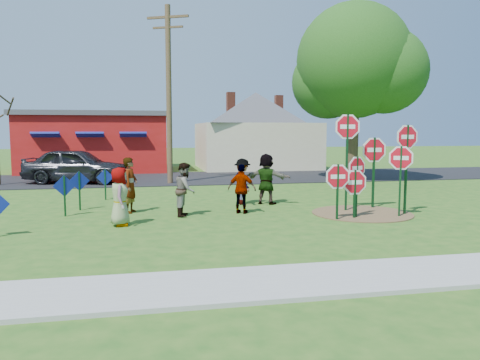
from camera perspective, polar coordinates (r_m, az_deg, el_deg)
The scene contains 25 objects.
ground at distance 15.24m, azimuth -2.51°, elevation -4.08°, with size 120.00×120.00×0.00m, color #245718.
sidewalk at distance 8.39m, azimuth 5.42°, elevation -12.25°, with size 22.00×1.80×0.08m, color #9E9E99.
road at distance 26.56m, azimuth -6.41°, elevation 0.25°, with size 120.00×7.50×0.04m, color black.
dirt_patch at distance 15.65m, azimuth 14.63°, elevation -3.95°, with size 3.20×3.20×0.03m, color brown.
red_building at distance 32.97m, azimuth -17.08°, elevation 4.52°, with size 9.40×7.69×3.90m.
cream_house at distance 33.75m, azimuth 1.92°, elevation 6.44°, with size 9.40×9.40×6.50m.
stop_sign_a at distance 14.20m, azimuth 11.82°, elevation -0.04°, with size 1.01×0.07×1.82m.
stop_sign_b at distance 15.85m, azimuth 12.95°, elevation 5.12°, with size 1.10×0.22×3.36m.
stop_sign_c at distance 15.67m, azimuth 19.67°, elevation 3.67°, with size 1.04×0.11×3.00m.
stop_sign_d at distance 16.70m, azimuth 16.02°, elevation 2.94°, with size 1.17×0.08×2.60m.
stop_sign_e at distance 14.60m, azimuth 13.82°, elevation -0.58°, with size 1.04×0.07×1.63m.
stop_sign_f at distance 15.23m, azimuth 19.01°, elevation 1.92°, with size 0.93×0.41×2.34m.
stop_sign_g at distance 14.75m, azimuth 14.04°, elevation 0.82°, with size 0.91×0.39×2.02m.
blue_diamond_b at distance 15.57m, azimuth -20.62°, elevation -1.26°, with size 0.66×0.19×1.30m.
blue_diamond_c at distance 16.60m, azimuth -19.00°, elevation -0.70°, with size 0.66×0.18×1.33m.
blue_diamond_d at distance 18.86m, azimuth -16.11°, elevation -0.09°, with size 0.66×0.06×1.21m.
person_a at distance 13.55m, azimuth -14.46°, elevation -1.99°, with size 0.81×0.53×1.65m, color #384F7E.
person_b at distance 15.63m, azimuth -13.22°, elevation -0.62°, with size 0.66×0.43×1.81m, color #2B7F6C.
person_c at distance 14.76m, azimuth -6.69°, elevation -1.14°, with size 0.82×0.64×1.68m, color brown.
person_d at distance 16.96m, azimuth 0.29°, elevation -0.19°, with size 1.08×0.62×1.67m, color #38383E.
person_e at distance 15.08m, azimuth 0.22°, elevation -1.11°, with size 0.94×0.39×1.60m, color #4F2B59.
person_f at distance 17.06m, azimuth 3.25°, elevation 0.14°, with size 1.72×0.55×1.85m, color #195030.
suv at distance 25.07m, azimuth -19.30°, elevation 1.68°, with size 2.08×5.18×1.77m, color #29292D.
utility_pole at distance 23.93m, azimuth -8.67°, elevation 10.65°, with size 2.01×1.01×8.81m.
leafy_tree at distance 25.63m, azimuth 14.04°, elevation 13.19°, with size 6.50×5.93×9.24m.
Camera 1 is at (-2.35, -14.82, 2.66)m, focal length 35.00 mm.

